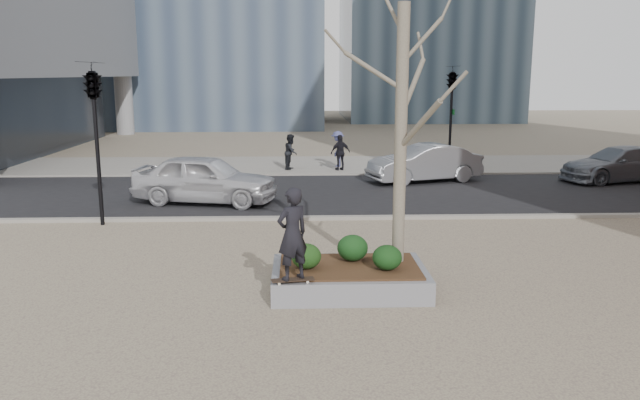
{
  "coord_description": "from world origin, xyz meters",
  "views": [
    {
      "loc": [
        -0.0,
        -11.67,
        4.18
      ],
      "look_at": [
        0.5,
        2.0,
        1.4
      ],
      "focal_mm": 35.0,
      "sensor_mm": 36.0,
      "label": 1
    }
  ],
  "objects_px": {
    "skateboarder": "(292,234)",
    "police_car": "(205,179)",
    "planter": "(349,278)",
    "skateboard": "(293,281)"
  },
  "relations": [
    {
      "from": "planter",
      "to": "police_car",
      "type": "bearing_deg",
      "value": 115.33
    },
    {
      "from": "skateboarder",
      "to": "police_car",
      "type": "relative_size",
      "value": 0.36
    },
    {
      "from": "planter",
      "to": "police_car",
      "type": "distance_m",
      "value": 9.39
    },
    {
      "from": "planter",
      "to": "police_car",
      "type": "relative_size",
      "value": 0.64
    },
    {
      "from": "planter",
      "to": "skateboard",
      "type": "bearing_deg",
      "value": -141.34
    },
    {
      "from": "police_car",
      "to": "planter",
      "type": "bearing_deg",
      "value": -141.72
    },
    {
      "from": "planter",
      "to": "police_car",
      "type": "height_order",
      "value": "police_car"
    },
    {
      "from": "skateboard",
      "to": "police_car",
      "type": "xyz_separation_m",
      "value": [
        -2.91,
        9.35,
        0.33
      ]
    },
    {
      "from": "planter",
      "to": "skateboard",
      "type": "distance_m",
      "value": 1.43
    },
    {
      "from": "planter",
      "to": "skateboarder",
      "type": "distance_m",
      "value": 1.82
    }
  ]
}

